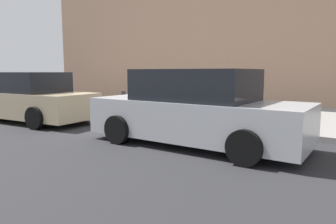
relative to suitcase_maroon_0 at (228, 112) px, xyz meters
name	(u,v)px	position (x,y,z in m)	size (l,w,h in m)	color
ground_plane	(122,121)	(3.45, 0.51, -0.49)	(40.00, 40.00, 0.00)	#28282B
sidewalk_curb	(164,111)	(3.45, -1.99, -0.42)	(18.00, 5.00, 0.14)	gray
suitcase_maroon_0	(228,112)	(0.00, 0.00, 0.00)	(0.45, 0.21, 1.00)	maroon
suitcase_red_1	(211,113)	(0.48, 0.07, -0.07)	(0.42, 0.24, 0.61)	red
suitcase_silver_2	(198,108)	(0.95, -0.04, 0.04)	(0.42, 0.26, 1.00)	#9EA0A8
suitcase_navy_3	(184,109)	(1.45, -0.07, -0.04)	(0.49, 0.18, 0.96)	navy
suitcase_olive_4	(170,106)	(1.93, 0.01, 0.03)	(0.38, 0.25, 1.00)	#59601E
suitcase_black_5	(159,105)	(2.38, -0.06, 0.03)	(0.43, 0.26, 1.09)	black
fire_hydrant	(142,103)	(3.02, -0.01, 0.08)	(0.39, 0.21, 0.82)	red
bollard_post	(124,103)	(3.71, 0.14, 0.06)	(0.15, 0.15, 0.82)	#333338
parked_car_silver_0	(195,110)	(-0.10, 2.19, 0.28)	(4.79, 2.10, 1.65)	#B2B5BA
parked_car_beige_1	(28,98)	(5.99, 2.19, 0.25)	(4.83, 2.16, 1.58)	tan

